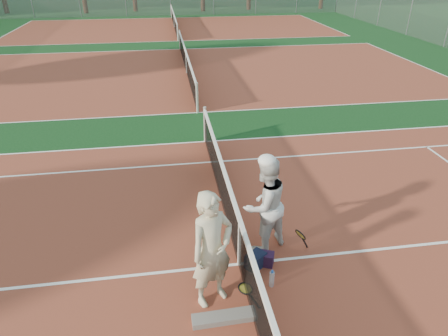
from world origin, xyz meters
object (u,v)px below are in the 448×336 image
at_px(net_main, 239,242).
at_px(racket_red, 205,281).
at_px(sports_bag_navy, 255,260).
at_px(racket_spare, 245,289).
at_px(sports_bag_purple, 265,259).
at_px(racket_black_held, 300,241).
at_px(player_b, 265,205).
at_px(player_a, 212,250).
at_px(water_bottle, 272,279).

relative_size(net_main, racket_red, 20.15).
bearing_deg(sports_bag_navy, racket_spare, -118.98).
bearing_deg(sports_bag_navy, racket_red, -152.72).
relative_size(racket_spare, sports_bag_purple, 1.94).
distance_m(racket_black_held, racket_spare, 1.45).
bearing_deg(racket_black_held, player_b, -52.72).
xyz_separation_m(player_a, player_b, (1.12, 1.19, -0.06)).
bearing_deg(sports_bag_purple, racket_spare, -130.28).
bearing_deg(racket_black_held, player_a, -0.88).
distance_m(player_b, sports_bag_navy, 1.02).
bearing_deg(net_main, water_bottle, -53.56).
xyz_separation_m(racket_red, racket_spare, (0.69, -0.02, -0.26)).
relative_size(player_b, racket_black_held, 3.57).
height_order(player_a, racket_black_held, player_a).
bearing_deg(racket_spare, racket_red, 71.18).
distance_m(player_a, racket_red, 0.76).
relative_size(player_a, sports_bag_navy, 5.62).
xyz_separation_m(player_b, racket_spare, (-0.55, -1.08, -0.94)).
bearing_deg(racket_black_held, water_bottle, 18.55).
relative_size(player_a, racket_red, 3.71).
bearing_deg(racket_spare, sports_bag_purple, -57.72).
height_order(player_a, racket_red, player_a).
xyz_separation_m(racket_black_held, water_bottle, (-0.74, -0.77, -0.12)).
bearing_deg(racket_red, player_b, -14.96).
height_order(sports_bag_navy, sports_bag_purple, sports_bag_navy).
xyz_separation_m(racket_black_held, racket_spare, (-1.19, -0.78, -0.25)).
relative_size(racket_red, racket_black_held, 1.02).
distance_m(player_a, racket_spare, 1.15).
bearing_deg(player_b, player_a, 19.65).
distance_m(sports_bag_navy, sports_bag_purple, 0.19).
distance_m(player_b, water_bottle, 1.34).
distance_m(player_a, sports_bag_navy, 1.37).
xyz_separation_m(sports_bag_navy, water_bottle, (0.17, -0.51, 0.01)).
bearing_deg(racket_black_held, net_main, -19.97).
xyz_separation_m(player_b, racket_black_held, (0.64, -0.30, -0.68)).
distance_m(player_a, water_bottle, 1.34).
height_order(player_b, racket_black_held, player_b).
height_order(player_b, racket_spare, player_b).
distance_m(net_main, player_b, 0.84).
bearing_deg(water_bottle, sports_bag_purple, 88.01).
relative_size(net_main, player_a, 5.43).
xyz_separation_m(player_a, racket_red, (-0.12, 0.13, -0.74)).
xyz_separation_m(racket_red, sports_bag_purple, (1.16, 0.54, -0.15)).
height_order(player_b, racket_red, player_b).
bearing_deg(net_main, player_b, 39.97).
xyz_separation_m(net_main, racket_black_held, (1.19, 0.16, -0.24)).
distance_m(racket_red, sports_bag_navy, 1.10).
relative_size(player_b, sports_bag_navy, 5.29).
bearing_deg(racket_black_held, sports_bag_navy, -11.50).
relative_size(net_main, sports_bag_purple, 35.58).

